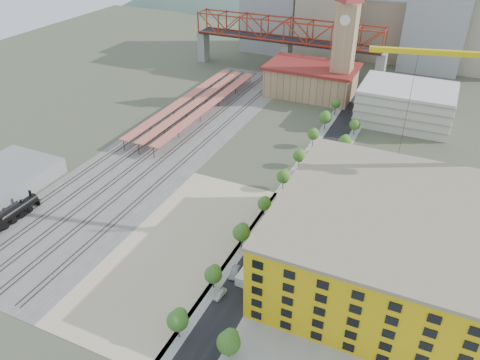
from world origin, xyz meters
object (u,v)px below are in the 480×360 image
at_px(site_trailer_c, 277,226).
at_px(site_trailer_d, 295,198).
at_px(site_trailer_b, 257,257).
at_px(locomotive, 6,218).
at_px(clock_tower, 346,32).
at_px(site_trailer_a, 249,271).
at_px(construction_building, 379,240).
at_px(car_0, 220,294).

height_order(site_trailer_c, site_trailer_d, site_trailer_c).
height_order(site_trailer_b, site_trailer_c, site_trailer_c).
bearing_deg(site_trailer_d, locomotive, -146.12).
bearing_deg(site_trailer_d, site_trailer_c, -88.76).
bearing_deg(site_trailer_c, locomotive, -146.22).
distance_m(clock_tower, site_trailer_c, 98.66).
height_order(locomotive, site_trailer_d, locomotive).
xyz_separation_m(locomotive, site_trailer_b, (66.00, 14.42, -0.94)).
xyz_separation_m(site_trailer_a, site_trailer_b, (0.00, 5.05, 0.02)).
xyz_separation_m(site_trailer_a, site_trailer_d, (0.00, 32.89, -0.00)).
relative_size(clock_tower, construction_building, 1.03).
height_order(site_trailer_a, site_trailer_c, site_trailer_c).
bearing_deg(site_trailer_c, site_trailer_a, -79.07).
xyz_separation_m(site_trailer_a, car_0, (-3.00, -8.94, -0.61)).
bearing_deg(construction_building, site_trailer_c, 168.00).
bearing_deg(site_trailer_b, car_0, -121.75).
xyz_separation_m(site_trailer_b, site_trailer_c, (0.00, 13.38, 0.09)).
xyz_separation_m(clock_tower, site_trailer_d, (8.00, -80.00, -27.43)).
xyz_separation_m(site_trailer_b, car_0, (-3.00, -13.99, -0.63)).
relative_size(clock_tower, site_trailer_d, 5.60).
xyz_separation_m(construction_building, car_0, (-29.00, -21.85, -8.74)).
distance_m(site_trailer_a, site_trailer_c, 18.43).
relative_size(clock_tower, site_trailer_c, 5.15).
xyz_separation_m(locomotive, site_trailer_c, (66.00, 27.80, -0.85)).
distance_m(clock_tower, construction_building, 107.36).
distance_m(construction_building, site_trailer_a, 30.14).
height_order(clock_tower, construction_building, clock_tower).
height_order(clock_tower, site_trailer_b, clock_tower).
height_order(clock_tower, car_0, clock_tower).
relative_size(site_trailer_b, car_0, 2.42).
bearing_deg(site_trailer_a, construction_building, 29.40).
distance_m(site_trailer_b, site_trailer_d, 27.84).
height_order(locomotive, site_trailer_a, locomotive).
bearing_deg(clock_tower, locomotive, -115.38).
relative_size(construction_building, site_trailer_a, 5.44).
height_order(locomotive, car_0, locomotive).
bearing_deg(site_trailer_c, construction_building, -1.06).
bearing_deg(construction_building, site_trailer_d, 142.44).
xyz_separation_m(construction_building, site_trailer_a, (-26.00, -12.90, -8.14)).
bearing_deg(car_0, site_trailer_b, 84.39).
relative_size(construction_building, locomotive, 2.11).
height_order(construction_building, site_trailer_a, construction_building).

